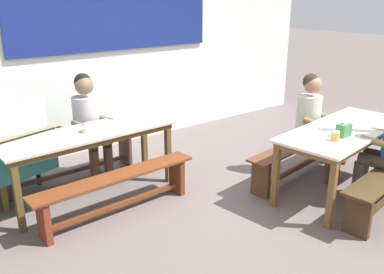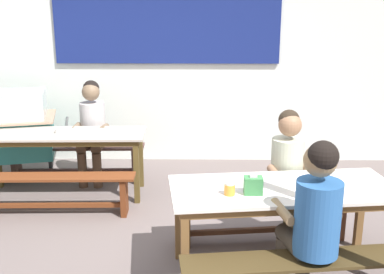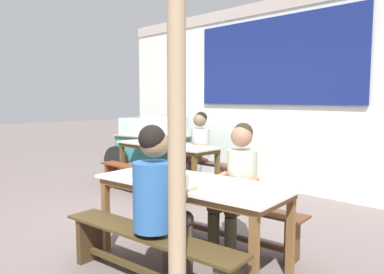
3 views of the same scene
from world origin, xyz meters
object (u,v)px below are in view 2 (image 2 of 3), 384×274
person_center_facing (92,125)px  bench_far_front (52,189)px  person_right_near_table (290,172)px  person_near_front (313,214)px  tissue_box (253,185)px  soup_bowl (60,131)px  bench_near_back (264,212)px  dining_table_far (62,139)px  dining_table_near (283,196)px  bench_far_back (75,156)px  condiment_jar (230,189)px

person_center_facing → bench_far_front: bearing=-101.7°
person_right_near_table → person_near_front: (-0.02, -0.97, 0.04)m
tissue_box → soup_bowl: bearing=138.5°
bench_far_front → bench_near_back: bearing=-13.9°
bench_far_front → bench_near_back: size_ratio=1.03×
dining_table_far → dining_table_near: (2.24, -1.63, 0.00)m
dining_table_near → person_right_near_table: bearing=73.8°
dining_table_far → person_center_facing: 0.55m
dining_table_near → bench_far_front: bearing=154.1°
person_near_front → dining_table_far: bearing=138.3°
bench_far_back → person_right_near_table: 2.96m
bench_near_back → soup_bowl: 2.49m
bench_near_back → person_center_facing: (-1.94, 1.58, 0.44)m
dining_table_near → condiment_jar: bearing=-159.1°
dining_table_far → person_near_front: (2.36, -2.11, 0.06)m
bench_far_back → bench_far_front: size_ratio=1.00×
tissue_box → dining_table_far: bearing=138.2°
dining_table_near → tissue_box: bearing=-151.0°
dining_table_near → person_near_front: (0.12, -0.48, 0.06)m
dining_table_far → person_center_facing: (0.23, 0.49, 0.05)m
person_center_facing → dining_table_near: bearing=-46.6°
tissue_box → soup_bowl: 2.66m
bench_near_back → tissue_box: bearing=-105.6°
bench_far_front → condiment_jar: (1.78, -1.25, 0.51)m
person_right_near_table → person_near_front: person_near_front is taller
soup_bowl → person_near_front: bearing=-41.5°
tissue_box → dining_table_near: bearing=29.0°
person_center_facing → person_right_near_table: (2.15, -1.63, -0.02)m
tissue_box → bench_far_front: bearing=148.1°
bench_far_front → soup_bowl: (-0.03, 0.54, 0.49)m
bench_far_back → tissue_box: tissue_box is taller
person_right_near_table → condiment_jar: size_ratio=12.67×
bench_far_front → condiment_jar: size_ratio=17.82×
dining_table_far → condiment_jar: (1.80, -1.80, 0.13)m
person_right_near_table → condiment_jar: (-0.58, -0.66, 0.10)m
person_center_facing → person_near_front: size_ratio=0.98×
bench_far_front → person_near_front: person_near_front is taller
bench_far_back → tissue_box: bearing=-49.3°
dining_table_near → person_center_facing: (-2.01, 2.12, 0.04)m
person_near_front → condiment_jar: bearing=151.2°
person_center_facing → soup_bowl: (-0.25, -0.50, 0.05)m
person_near_front → tissue_box: size_ratio=8.16×
tissue_box → person_right_near_table: bearing=57.6°
bench_far_back → condiment_jar: bearing=-52.2°
person_right_near_table → tissue_box: (-0.40, -0.63, 0.12)m
bench_far_back → person_right_near_table: bearing=-35.1°
bench_far_front → bench_near_back: same height
bench_far_front → person_right_near_table: size_ratio=1.41×
bench_near_back → person_near_front: 1.14m
person_near_front → condiment_jar: person_near_front is taller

